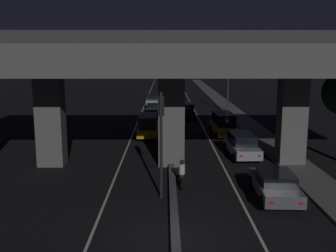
{
  "coord_description": "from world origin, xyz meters",
  "views": [
    {
      "loc": [
        -0.37,
        -14.01,
        6.9
      ],
      "look_at": [
        -0.15,
        18.72,
        0.9
      ],
      "focal_mm": 42.0,
      "sensor_mm": 36.0,
      "label": 1
    }
  ],
  "objects_px": {
    "car_black_fourth": "(185,111)",
    "motorcycle_black_filtering_near": "(182,175)",
    "car_silver_third_oncoming": "(154,100)",
    "motorcycle_blue_filtering_far": "(177,124)",
    "car_grey_second_oncoming": "(154,110)",
    "pedestrian_on_sidewalk": "(297,151)",
    "car_silver_second": "(242,145)",
    "street_lamp": "(226,76)",
    "car_taxi_yellow_lead_oncoming": "(148,125)",
    "car_grey_lead": "(275,184)",
    "traffic_light_left_of_median": "(161,126)",
    "car_taxi_yellow_third": "(224,124)",
    "motorcycle_red_filtering_mid": "(179,141)"
  },
  "relations": [
    {
      "from": "traffic_light_left_of_median",
      "to": "car_silver_third_oncoming",
      "type": "height_order",
      "value": "traffic_light_left_of_median"
    },
    {
      "from": "car_taxi_yellow_third",
      "to": "street_lamp",
      "type": "bearing_deg",
      "value": -11.63
    },
    {
      "from": "pedestrian_on_sidewalk",
      "to": "motorcycle_blue_filtering_far",
      "type": "bearing_deg",
      "value": 122.25
    },
    {
      "from": "car_grey_second_oncoming",
      "to": "motorcycle_black_filtering_near",
      "type": "bearing_deg",
      "value": 5.15
    },
    {
      "from": "car_grey_second_oncoming",
      "to": "car_black_fourth",
      "type": "bearing_deg",
      "value": 60.73
    },
    {
      "from": "car_taxi_yellow_third",
      "to": "motorcycle_black_filtering_near",
      "type": "relative_size",
      "value": 2.43
    },
    {
      "from": "car_taxi_yellow_third",
      "to": "car_grey_second_oncoming",
      "type": "height_order",
      "value": "car_taxi_yellow_third"
    },
    {
      "from": "street_lamp",
      "to": "motorcycle_blue_filtering_far",
      "type": "height_order",
      "value": "street_lamp"
    },
    {
      "from": "car_black_fourth",
      "to": "car_grey_second_oncoming",
      "type": "distance_m",
      "value": 3.98
    },
    {
      "from": "car_grey_lead",
      "to": "car_grey_second_oncoming",
      "type": "xyz_separation_m",
      "value": [
        -6.57,
        25.97,
        -0.03
      ]
    },
    {
      "from": "motorcycle_blue_filtering_far",
      "to": "pedestrian_on_sidewalk",
      "type": "relative_size",
      "value": 1.22
    },
    {
      "from": "street_lamp",
      "to": "car_silver_second",
      "type": "height_order",
      "value": "street_lamp"
    },
    {
      "from": "car_silver_third_oncoming",
      "to": "pedestrian_on_sidewalk",
      "type": "relative_size",
      "value": 3.08
    },
    {
      "from": "motorcycle_blue_filtering_far",
      "to": "car_black_fourth",
      "type": "bearing_deg",
      "value": -5.54
    },
    {
      "from": "car_grey_second_oncoming",
      "to": "pedestrian_on_sidewalk",
      "type": "distance_m",
      "value": 22.24
    },
    {
      "from": "street_lamp",
      "to": "motorcycle_black_filtering_near",
      "type": "bearing_deg",
      "value": -103.21
    },
    {
      "from": "motorcycle_black_filtering_near",
      "to": "pedestrian_on_sidewalk",
      "type": "bearing_deg",
      "value": -59.53
    },
    {
      "from": "street_lamp",
      "to": "car_black_fourth",
      "type": "relative_size",
      "value": 1.79
    },
    {
      "from": "car_grey_lead",
      "to": "car_silver_second",
      "type": "xyz_separation_m",
      "value": [
        -0.04,
        8.08,
        0.09
      ]
    },
    {
      "from": "traffic_light_left_of_median",
      "to": "car_taxi_yellow_lead_oncoming",
      "type": "bearing_deg",
      "value": 95.08
    },
    {
      "from": "car_black_fourth",
      "to": "motorcycle_blue_filtering_far",
      "type": "height_order",
      "value": "car_black_fourth"
    },
    {
      "from": "street_lamp",
      "to": "motorcycle_blue_filtering_far",
      "type": "relative_size",
      "value": 3.85
    },
    {
      "from": "car_grey_second_oncoming",
      "to": "pedestrian_on_sidewalk",
      "type": "xyz_separation_m",
      "value": [
        9.59,
        -20.06,
        0.22
      ]
    },
    {
      "from": "car_taxi_yellow_third",
      "to": "pedestrian_on_sidewalk",
      "type": "bearing_deg",
      "value": -162.85
    },
    {
      "from": "car_grey_second_oncoming",
      "to": "car_silver_third_oncoming",
      "type": "bearing_deg",
      "value": -178.51
    },
    {
      "from": "car_silver_third_oncoming",
      "to": "car_silver_second",
      "type": "bearing_deg",
      "value": 15.66
    },
    {
      "from": "car_black_fourth",
      "to": "motorcycle_black_filtering_near",
      "type": "distance_m",
      "value": 22.1
    },
    {
      "from": "car_taxi_yellow_lead_oncoming",
      "to": "car_black_fourth",
      "type": "bearing_deg",
      "value": 157.49
    },
    {
      "from": "car_grey_second_oncoming",
      "to": "car_silver_third_oncoming",
      "type": "height_order",
      "value": "car_silver_third_oncoming"
    },
    {
      "from": "motorcycle_black_filtering_near",
      "to": "motorcycle_blue_filtering_far",
      "type": "bearing_deg",
      "value": 1.78
    },
    {
      "from": "motorcycle_black_filtering_near",
      "to": "motorcycle_red_filtering_mid",
      "type": "distance_m",
      "value": 8.18
    },
    {
      "from": "car_black_fourth",
      "to": "pedestrian_on_sidewalk",
      "type": "relative_size",
      "value": 2.62
    },
    {
      "from": "car_taxi_yellow_lead_oncoming",
      "to": "pedestrian_on_sidewalk",
      "type": "distance_m",
      "value": 13.1
    },
    {
      "from": "traffic_light_left_of_median",
      "to": "car_taxi_yellow_third",
      "type": "bearing_deg",
      "value": 70.66
    },
    {
      "from": "car_grey_second_oncoming",
      "to": "motorcycle_blue_filtering_far",
      "type": "relative_size",
      "value": 2.12
    },
    {
      "from": "car_black_fourth",
      "to": "pedestrian_on_sidewalk",
      "type": "bearing_deg",
      "value": -163.2
    },
    {
      "from": "car_black_fourth",
      "to": "car_grey_second_oncoming",
      "type": "bearing_deg",
      "value": 58.92
    },
    {
      "from": "car_grey_lead",
      "to": "car_silver_third_oncoming",
      "type": "relative_size",
      "value": 0.93
    },
    {
      "from": "motorcycle_black_filtering_near",
      "to": "traffic_light_left_of_median",
      "type": "bearing_deg",
      "value": 149.77
    },
    {
      "from": "motorcycle_black_filtering_near",
      "to": "motorcycle_blue_filtering_far",
      "type": "distance_m",
      "value": 15.4
    },
    {
      "from": "car_taxi_yellow_lead_oncoming",
      "to": "car_silver_third_oncoming",
      "type": "height_order",
      "value": "car_taxi_yellow_lead_oncoming"
    },
    {
      "from": "car_silver_second",
      "to": "street_lamp",
      "type": "bearing_deg",
      "value": -7.26
    },
    {
      "from": "car_silver_second",
      "to": "pedestrian_on_sidewalk",
      "type": "relative_size",
      "value": 3.05
    },
    {
      "from": "motorcycle_red_filtering_mid",
      "to": "car_taxi_yellow_third",
      "type": "bearing_deg",
      "value": -40.41
    },
    {
      "from": "street_lamp",
      "to": "car_taxi_yellow_lead_oncoming",
      "type": "distance_m",
      "value": 17.22
    },
    {
      "from": "car_silver_third_oncoming",
      "to": "motorcycle_blue_filtering_far",
      "type": "distance_m",
      "value": 17.93
    },
    {
      "from": "traffic_light_left_of_median",
      "to": "motorcycle_blue_filtering_far",
      "type": "relative_size",
      "value": 2.7
    },
    {
      "from": "traffic_light_left_of_median",
      "to": "street_lamp",
      "type": "distance_m",
      "value": 29.78
    },
    {
      "from": "street_lamp",
      "to": "car_grey_lead",
      "type": "distance_m",
      "value": 29.4
    },
    {
      "from": "car_taxi_yellow_third",
      "to": "car_grey_second_oncoming",
      "type": "relative_size",
      "value": 1.15
    }
  ]
}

